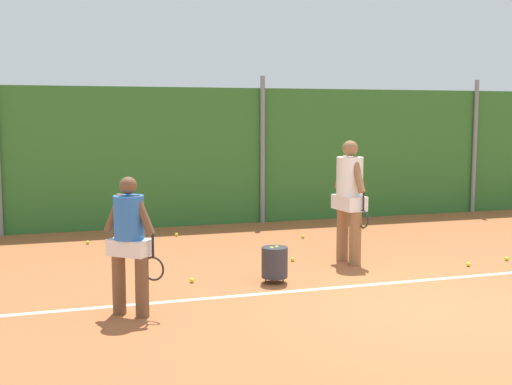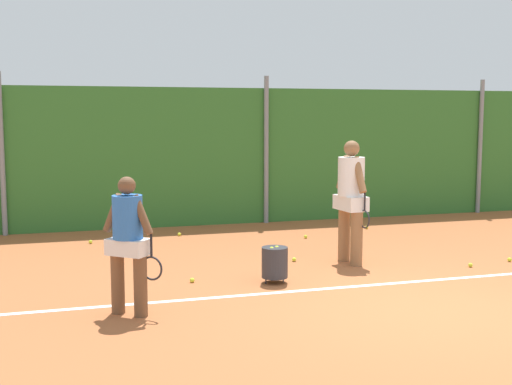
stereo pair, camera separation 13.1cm
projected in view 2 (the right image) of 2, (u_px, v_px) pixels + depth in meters
ground_plane at (359, 271)px, 9.71m from camera, size 27.98×27.98×0.00m
hedge_fence_backdrop at (264, 156)px, 14.09m from camera, size 18.19×0.25×2.86m
fence_post_left at (2, 154)px, 12.43m from camera, size 0.10×0.10×3.11m
fence_post_center at (266, 150)px, 13.91m from camera, size 0.10×0.10×3.11m
fence_post_right at (480, 147)px, 15.38m from camera, size 0.10×0.10×3.11m
court_baseline_paint at (384, 284)px, 8.96m from camera, size 13.29×0.10×0.01m
player_foreground_near at (128, 238)px, 7.50m from camera, size 0.63×0.51×1.60m
player_midcourt at (351, 195)px, 10.12m from camera, size 0.41×0.85×1.91m
ball_hopper at (275, 262)px, 9.00m from camera, size 0.36×0.36×0.51m
tennis_ball_0 at (470, 265)px, 9.97m from camera, size 0.07×0.07×0.07m
tennis_ball_1 at (267, 259)px, 10.38m from camera, size 0.07×0.07×0.07m
tennis_ball_2 at (91, 242)px, 11.78m from camera, size 0.07×0.07×0.07m
tennis_ball_3 at (179, 234)px, 12.53m from camera, size 0.07×0.07×0.07m
tennis_ball_4 at (367, 227)px, 13.30m from camera, size 0.07×0.07×0.07m
tennis_ball_5 at (355, 223)px, 13.83m from camera, size 0.07×0.07×0.07m
tennis_ball_6 at (509, 260)px, 10.34m from camera, size 0.07×0.07×0.07m
tennis_ball_7 at (192, 280)px, 9.05m from camera, size 0.07×0.07×0.07m
tennis_ball_8 at (294, 259)px, 10.35m from camera, size 0.07×0.07×0.07m
tennis_ball_9 at (306, 237)px, 12.29m from camera, size 0.07×0.07×0.07m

